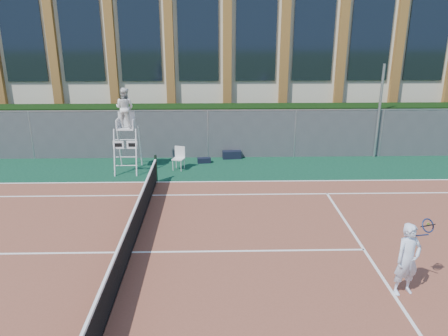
{
  "coord_description": "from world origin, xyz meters",
  "views": [
    {
      "loc": [
        2.29,
        -10.59,
        6.01
      ],
      "look_at": [
        2.6,
        3.0,
        1.43
      ],
      "focal_mm": 35.0,
      "sensor_mm": 36.0,
      "label": 1
    }
  ],
  "objects_px": {
    "plastic_chair": "(179,156)",
    "tennis_player": "(408,259)",
    "umpire_chair": "(125,110)",
    "steel_pole": "(379,112)"
  },
  "relations": [
    {
      "from": "plastic_chair",
      "to": "tennis_player",
      "type": "height_order",
      "value": "tennis_player"
    },
    {
      "from": "umpire_chair",
      "to": "tennis_player",
      "type": "height_order",
      "value": "umpire_chair"
    },
    {
      "from": "umpire_chair",
      "to": "tennis_player",
      "type": "xyz_separation_m",
      "value": [
        7.98,
        -9.05,
        -1.68
      ]
    },
    {
      "from": "umpire_chair",
      "to": "plastic_chair",
      "type": "relative_size",
      "value": 3.6
    },
    {
      "from": "umpire_chair",
      "to": "tennis_player",
      "type": "distance_m",
      "value": 12.19
    },
    {
      "from": "tennis_player",
      "to": "umpire_chair",
      "type": "bearing_deg",
      "value": 131.41
    },
    {
      "from": "umpire_chair",
      "to": "plastic_chair",
      "type": "height_order",
      "value": "umpire_chair"
    },
    {
      "from": "tennis_player",
      "to": "steel_pole",
      "type": "bearing_deg",
      "value": 73.86
    },
    {
      "from": "plastic_chair",
      "to": "tennis_player",
      "type": "bearing_deg",
      "value": -57.4
    },
    {
      "from": "umpire_chair",
      "to": "tennis_player",
      "type": "bearing_deg",
      "value": -48.59
    }
  ]
}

